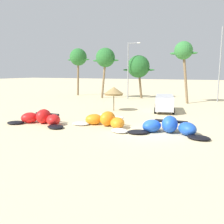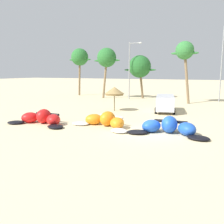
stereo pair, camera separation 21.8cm
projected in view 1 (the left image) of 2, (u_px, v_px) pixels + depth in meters
ground_plane at (145, 132)px, 18.18m from camera, size 260.00×260.00×0.00m
kite_far_left at (41, 119)px, 21.04m from camera, size 5.98×2.79×1.26m
kite_left at (105, 121)px, 20.10m from camera, size 5.74×3.36×1.23m
kite_left_of_center at (169, 127)px, 17.80m from camera, size 6.08×2.95×1.26m
beach_umbrella_near_van at (114, 91)px, 27.92m from camera, size 2.21×2.21×2.79m
parked_car_second at (164, 102)px, 27.60m from camera, size 2.99×5.29×1.84m
palm_leftmost at (78, 58)px, 45.87m from camera, size 4.83×3.22×8.89m
palm_left at (105, 58)px, 40.86m from camera, size 4.85×3.23×8.50m
palm_left_of_gap at (138, 67)px, 41.20m from camera, size 5.68×3.79×7.28m
palm_center_left at (184, 52)px, 34.09m from camera, size 3.83×2.55×8.74m
lamppost_west at (129, 68)px, 39.68m from camera, size 2.13×0.24×9.19m
lamppost_west_center at (221, 61)px, 35.70m from camera, size 2.04×0.24×10.99m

